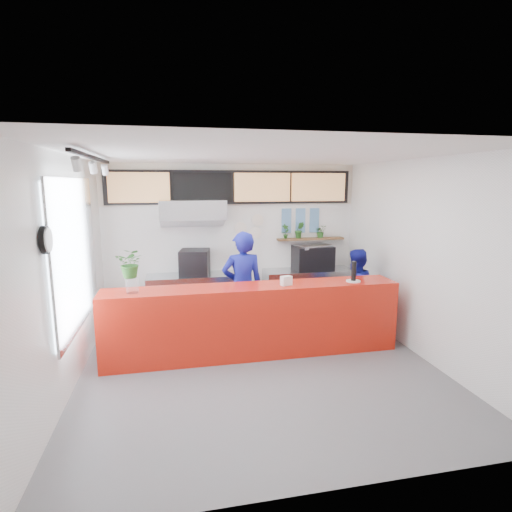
# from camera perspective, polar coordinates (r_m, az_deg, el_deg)

# --- Properties ---
(floor) EXTENTS (5.00, 5.00, 0.00)m
(floor) POSITION_cam_1_polar(r_m,az_deg,el_deg) (6.06, 0.43, -15.32)
(floor) COLOR slate
(floor) RESTS_ON ground
(ceiling) EXTENTS (5.00, 5.00, 0.00)m
(ceiling) POSITION_cam_1_polar(r_m,az_deg,el_deg) (5.48, 0.47, 14.25)
(ceiling) COLOR silver
(wall_back) EXTENTS (5.00, 0.00, 5.00)m
(wall_back) POSITION_cam_1_polar(r_m,az_deg,el_deg) (8.01, -3.31, 2.24)
(wall_back) COLOR white
(wall_back) RESTS_ON ground
(wall_left) EXTENTS (0.00, 5.00, 5.00)m
(wall_left) POSITION_cam_1_polar(r_m,az_deg,el_deg) (5.63, -25.32, -2.22)
(wall_left) COLOR white
(wall_left) RESTS_ON ground
(wall_right) EXTENTS (0.00, 5.00, 5.00)m
(wall_right) POSITION_cam_1_polar(r_m,az_deg,el_deg) (6.57, 22.30, -0.31)
(wall_right) COLOR white
(wall_right) RESTS_ON ground
(service_counter) EXTENTS (4.50, 0.60, 1.10)m
(service_counter) POSITION_cam_1_polar(r_m,az_deg,el_deg) (6.22, -0.35, -9.17)
(service_counter) COLOR red
(service_counter) RESTS_ON ground
(cream_band) EXTENTS (5.00, 0.02, 0.80)m
(cream_band) POSITION_cam_1_polar(r_m,az_deg,el_deg) (7.92, -3.39, 10.14)
(cream_band) COLOR beige
(cream_band) RESTS_ON wall_back
(prep_bench) EXTENTS (1.80, 0.60, 0.90)m
(prep_bench) POSITION_cam_1_polar(r_m,az_deg,el_deg) (7.86, -8.72, -5.86)
(prep_bench) COLOR #B2B5BA
(prep_bench) RESTS_ON ground
(panini_oven) EXTENTS (0.63, 0.63, 0.48)m
(panini_oven) POSITION_cam_1_polar(r_m,az_deg,el_deg) (7.70, -8.74, -0.90)
(panini_oven) COLOR black
(panini_oven) RESTS_ON prep_bench
(extraction_hood) EXTENTS (1.20, 0.70, 0.35)m
(extraction_hood) POSITION_cam_1_polar(r_m,az_deg,el_deg) (7.52, -9.05, 6.58)
(extraction_hood) COLOR #B2B5BA
(extraction_hood) RESTS_ON ceiling
(hood_lip) EXTENTS (1.20, 0.69, 0.31)m
(hood_lip) POSITION_cam_1_polar(r_m,az_deg,el_deg) (7.53, -9.01, 5.06)
(hood_lip) COLOR #B2B5BA
(hood_lip) RESTS_ON ceiling
(right_bench) EXTENTS (1.80, 0.60, 0.90)m
(right_bench) POSITION_cam_1_polar(r_m,az_deg,el_deg) (8.29, 7.43, -4.97)
(right_bench) COLOR #B2B5BA
(right_bench) RESTS_ON ground
(espresso_machine) EXTENTS (0.76, 0.55, 0.48)m
(espresso_machine) POSITION_cam_1_polar(r_m,az_deg,el_deg) (8.16, 8.10, -0.24)
(espresso_machine) COLOR black
(espresso_machine) RESTS_ON right_bench
(espresso_tray) EXTENTS (0.74, 0.59, 0.06)m
(espresso_tray) POSITION_cam_1_polar(r_m,az_deg,el_deg) (8.12, 8.14, 1.41)
(espresso_tray) COLOR #A4A6AB
(espresso_tray) RESTS_ON espresso_machine
(herb_shelf) EXTENTS (1.40, 0.18, 0.04)m
(herb_shelf) POSITION_cam_1_polar(r_m,az_deg,el_deg) (8.29, 7.80, 2.44)
(herb_shelf) COLOR brown
(herb_shelf) RESTS_ON wall_back
(menu_board_far_left) EXTENTS (1.10, 0.10, 0.55)m
(menu_board_far_left) POSITION_cam_1_polar(r_m,az_deg,el_deg) (7.75, -16.35, 9.37)
(menu_board_far_left) COLOR tan
(menu_board_far_left) RESTS_ON wall_back
(menu_board_mid_left) EXTENTS (1.10, 0.10, 0.55)m
(menu_board_mid_left) POSITION_cam_1_polar(r_m,az_deg,el_deg) (7.74, -7.65, 9.69)
(menu_board_mid_left) COLOR black
(menu_board_mid_left) RESTS_ON wall_back
(menu_board_mid_right) EXTENTS (1.10, 0.10, 0.55)m
(menu_board_mid_right) POSITION_cam_1_polar(r_m,az_deg,el_deg) (7.91, 0.88, 9.79)
(menu_board_mid_right) COLOR tan
(menu_board_mid_right) RESTS_ON wall_back
(menu_board_far_right) EXTENTS (1.10, 0.10, 0.55)m
(menu_board_far_right) POSITION_cam_1_polar(r_m,az_deg,el_deg) (8.24, 8.89, 9.69)
(menu_board_far_right) COLOR tan
(menu_board_far_right) RESTS_ON wall_back
(soffit) EXTENTS (4.80, 0.04, 0.65)m
(soffit) POSITION_cam_1_polar(r_m,az_deg,el_deg) (7.89, -3.35, 9.77)
(soffit) COLOR black
(soffit) RESTS_ON wall_back
(window_pane) EXTENTS (0.04, 2.20, 1.90)m
(window_pane) POSITION_cam_1_polar(r_m,az_deg,el_deg) (5.87, -24.52, 0.32)
(window_pane) COLOR silver
(window_pane) RESTS_ON wall_left
(window_frame) EXTENTS (0.03, 2.30, 2.00)m
(window_frame) POSITION_cam_1_polar(r_m,az_deg,el_deg) (5.87, -24.33, 0.33)
(window_frame) COLOR #B2B5BA
(window_frame) RESTS_ON wall_left
(wall_clock_rim) EXTENTS (0.05, 0.30, 0.30)m
(wall_clock_rim) POSITION_cam_1_polar(r_m,az_deg,el_deg) (4.67, -27.90, 2.04)
(wall_clock_rim) COLOR black
(wall_clock_rim) RESTS_ON wall_left
(wall_clock_face) EXTENTS (0.02, 0.26, 0.26)m
(wall_clock_face) POSITION_cam_1_polar(r_m,az_deg,el_deg) (4.66, -27.54, 2.06)
(wall_clock_face) COLOR white
(wall_clock_face) RESTS_ON wall_left
(track_rail) EXTENTS (0.05, 2.40, 0.04)m
(track_rail) POSITION_cam_1_polar(r_m,az_deg,el_deg) (5.44, -22.32, 12.90)
(track_rail) COLOR black
(track_rail) RESTS_ON ceiling
(dec_plate_a) EXTENTS (0.24, 0.03, 0.24)m
(dec_plate_a) POSITION_cam_1_polar(r_m,az_deg,el_deg) (7.97, -2.23, 4.02)
(dec_plate_a) COLOR silver
(dec_plate_a) RESTS_ON wall_back
(dec_plate_b) EXTENTS (0.24, 0.03, 0.24)m
(dec_plate_b) POSITION_cam_1_polar(r_m,az_deg,el_deg) (8.04, -0.11, 3.36)
(dec_plate_b) COLOR silver
(dec_plate_b) RESTS_ON wall_back
(dec_plate_c) EXTENTS (0.24, 0.03, 0.24)m
(dec_plate_c) POSITION_cam_1_polar(r_m,az_deg,el_deg) (8.01, -2.22, 1.89)
(dec_plate_c) COLOR silver
(dec_plate_c) RESTS_ON wall_back
(dec_plate_d) EXTENTS (0.24, 0.03, 0.24)m
(dec_plate_d) POSITION_cam_1_polar(r_m,az_deg,el_deg) (8.02, 0.24, 5.15)
(dec_plate_d) COLOR silver
(dec_plate_d) RESTS_ON wall_back
(photo_frame_a) EXTENTS (0.20, 0.02, 0.25)m
(photo_frame_a) POSITION_cam_1_polar(r_m,az_deg,el_deg) (8.16, 4.37, 5.91)
(photo_frame_a) COLOR #598CBF
(photo_frame_a) RESTS_ON wall_back
(photo_frame_b) EXTENTS (0.20, 0.02, 0.25)m
(photo_frame_b) POSITION_cam_1_polar(r_m,az_deg,el_deg) (8.25, 6.38, 5.93)
(photo_frame_b) COLOR #598CBF
(photo_frame_b) RESTS_ON wall_back
(photo_frame_c) EXTENTS (0.20, 0.02, 0.25)m
(photo_frame_c) POSITION_cam_1_polar(r_m,az_deg,el_deg) (8.35, 8.35, 5.93)
(photo_frame_c) COLOR #598CBF
(photo_frame_c) RESTS_ON wall_back
(photo_frame_d) EXTENTS (0.20, 0.02, 0.25)m
(photo_frame_d) POSITION_cam_1_polar(r_m,az_deg,el_deg) (8.19, 4.35, 4.17)
(photo_frame_d) COLOR #598CBF
(photo_frame_d) RESTS_ON wall_back
(photo_frame_e) EXTENTS (0.20, 0.02, 0.25)m
(photo_frame_e) POSITION_cam_1_polar(r_m,az_deg,el_deg) (8.28, 6.35, 4.20)
(photo_frame_e) COLOR #598CBF
(photo_frame_e) RESTS_ON wall_back
(photo_frame_f) EXTENTS (0.20, 0.02, 0.25)m
(photo_frame_f) POSITION_cam_1_polar(r_m,az_deg,el_deg) (8.37, 8.31, 4.23)
(photo_frame_f) COLOR #598CBF
(photo_frame_f) RESTS_ON wall_back
(staff_center) EXTENTS (0.69, 0.46, 1.87)m
(staff_center) POSITION_cam_1_polar(r_m,az_deg,el_deg) (6.60, -1.93, -4.52)
(staff_center) COLOR navy
(staff_center) RESTS_ON ground
(staff_right) EXTENTS (0.89, 0.80, 1.50)m
(staff_right) POSITION_cam_1_polar(r_m,az_deg,el_deg) (7.30, 13.93, -4.87)
(staff_right) COLOR navy
(staff_right) RESTS_ON ground
(herb_a) EXTENTS (0.18, 0.15, 0.30)m
(herb_a) POSITION_cam_1_polar(r_m,az_deg,el_deg) (8.11, 4.22, 3.55)
(herb_a) COLOR #275D20
(herb_a) RESTS_ON herb_shelf
(herb_b) EXTENTS (0.21, 0.19, 0.34)m
(herb_b) POSITION_cam_1_polar(r_m,az_deg,el_deg) (8.19, 6.22, 3.71)
(herb_b) COLOR #275D20
(herb_b) RESTS_ON herb_shelf
(herb_c) EXTENTS (0.25, 0.22, 0.26)m
(herb_c) POSITION_cam_1_polar(r_m,az_deg,el_deg) (8.35, 9.22, 3.48)
(herb_c) COLOR #275D20
(herb_c) RESTS_ON herb_shelf
(glass_vase) EXTENTS (0.21, 0.21, 0.22)m
(glass_vase) POSITION_cam_1_polar(r_m,az_deg,el_deg) (5.91, -17.27, -4.03)
(glass_vase) COLOR silver
(glass_vase) RESTS_ON service_counter
(basil_vase) EXTENTS (0.45, 0.42, 0.42)m
(basil_vase) POSITION_cam_1_polar(r_m,az_deg,el_deg) (5.84, -17.44, -0.97)
(basil_vase) COLOR #275D20
(basil_vase) RESTS_ON glass_vase
(napkin_holder) EXTENTS (0.19, 0.15, 0.14)m
(napkin_holder) POSITION_cam_1_polar(r_m,az_deg,el_deg) (6.08, 4.34, -3.54)
(napkin_holder) COLOR silver
(napkin_holder) RESTS_ON service_counter
(white_plate) EXTENTS (0.29, 0.29, 0.02)m
(white_plate) POSITION_cam_1_polar(r_m,az_deg,el_deg) (6.48, 13.72, -3.50)
(white_plate) COLOR silver
(white_plate) RESTS_ON service_counter
(pepper_mill) EXTENTS (0.10, 0.10, 0.31)m
(pepper_mill) POSITION_cam_1_polar(r_m,az_deg,el_deg) (6.45, 13.79, -2.10)
(pepper_mill) COLOR black
(pepper_mill) RESTS_ON white_plate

